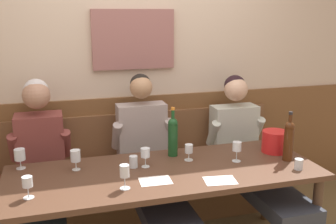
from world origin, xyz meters
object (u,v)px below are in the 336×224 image
(wine_glass_mid_left, at_px, (27,183))
(wine_glass_right_end, at_px, (20,155))
(wall_bench, at_px, (144,188))
(wine_glass_mid_right, at_px, (145,154))
(person_center_left_seat, at_px, (41,174))
(wine_glass_center_front, at_px, (237,148))
(person_right_seat, at_px, (251,158))
(wine_glass_by_bottle, at_px, (125,172))
(wine_bottle_amber_mid, at_px, (289,139))
(person_left_seat, at_px, (152,169))
(wine_glass_left_end, at_px, (75,157))
(dining_table, at_px, (165,180))
(ice_bucket, at_px, (275,141))
(water_tumbler_left, at_px, (133,162))
(wine_glass_near_bucket, at_px, (189,150))
(wine_bottle_clear_water, at_px, (173,135))
(water_tumbler_center, at_px, (299,164))

(wine_glass_mid_left, height_order, wine_glass_right_end, wine_glass_right_end)
(wall_bench, bearing_deg, wine_glass_mid_right, -101.43)
(person_center_left_seat, height_order, wine_glass_center_front, person_center_left_seat)
(person_right_seat, bearing_deg, wine_glass_by_bottle, -155.75)
(wine_bottle_amber_mid, bearing_deg, person_right_seat, 102.92)
(person_left_seat, distance_m, wine_glass_center_front, 0.68)
(wine_glass_mid_right, height_order, wine_glass_left_end, wine_glass_left_end)
(dining_table, distance_m, wine_bottle_amber_mid, 0.98)
(person_left_seat, height_order, wine_glass_right_end, person_left_seat)
(wine_glass_right_end, distance_m, wine_glass_by_bottle, 0.85)
(person_center_left_seat, bearing_deg, wine_glass_by_bottle, -47.42)
(wine_bottle_amber_mid, height_order, wine_glass_mid_left, wine_bottle_amber_mid)
(ice_bucket, xyz_separation_m, wine_glass_right_end, (-1.93, 0.20, 0.02))
(water_tumbler_left, bearing_deg, wine_glass_left_end, 170.23)
(dining_table, distance_m, wine_glass_near_bucket, 0.31)
(person_right_seat, height_order, wine_glass_mid_left, person_right_seat)
(wine_bottle_clear_water, xyz_separation_m, wine_glass_left_end, (-0.74, -0.08, -0.07))
(dining_table, bearing_deg, person_center_left_seat, 157.50)
(wine_glass_right_end, bearing_deg, water_tumbler_center, -16.83)
(wine_glass_right_end, bearing_deg, wine_glass_by_bottle, -39.50)
(person_center_left_seat, xyz_separation_m, wine_bottle_amber_mid, (1.79, -0.43, 0.24))
(wine_bottle_clear_water, relative_size, wine_glass_mid_left, 2.80)
(ice_bucket, xyz_separation_m, wine_glass_center_front, (-0.38, -0.11, 0.02))
(water_tumbler_center, bearing_deg, wine_glass_mid_left, 177.81)
(wine_glass_by_bottle, relative_size, water_tumbler_center, 2.06)
(wine_bottle_amber_mid, bearing_deg, water_tumbler_left, 170.55)
(wine_glass_mid_right, bearing_deg, water_tumbler_left, 168.62)
(person_center_left_seat, relative_size, water_tumbler_center, 16.95)
(person_center_left_seat, bearing_deg, wine_bottle_clear_water, -4.80)
(dining_table, height_order, wine_glass_by_bottle, wine_glass_by_bottle)
(water_tumbler_center, bearing_deg, wine_glass_left_end, 163.93)
(person_center_left_seat, bearing_deg, ice_bucket, -7.33)
(wine_glass_right_end, relative_size, water_tumbler_left, 1.71)
(water_tumbler_center, bearing_deg, wine_glass_center_front, 143.06)
(wine_glass_mid_left, xyz_separation_m, water_tumbler_left, (0.71, 0.30, -0.06))
(wine_glass_mid_right, bearing_deg, wine_glass_by_bottle, -123.25)
(wall_bench, xyz_separation_m, wine_glass_by_bottle, (-0.33, -0.90, 0.56))
(wine_bottle_amber_mid, relative_size, wine_glass_mid_left, 2.74)
(person_center_left_seat, distance_m, person_left_seat, 0.84)
(wine_bottle_amber_mid, height_order, wine_glass_left_end, wine_bottle_amber_mid)
(person_left_seat, height_order, ice_bucket, person_left_seat)
(wall_bench, distance_m, wine_glass_right_end, 1.18)
(person_left_seat, height_order, water_tumbler_left, person_left_seat)
(wine_bottle_clear_water, relative_size, wine_glass_near_bucket, 3.11)
(wine_glass_mid_left, relative_size, wine_glass_mid_right, 0.97)
(water_tumbler_center, bearing_deg, ice_bucket, 85.84)
(wine_glass_mid_right, height_order, wine_glass_by_bottle, wine_glass_by_bottle)
(person_right_seat, distance_m, wine_glass_mid_left, 1.84)
(person_left_seat, relative_size, person_right_seat, 1.04)
(dining_table, height_order, wine_glass_left_end, wine_glass_left_end)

